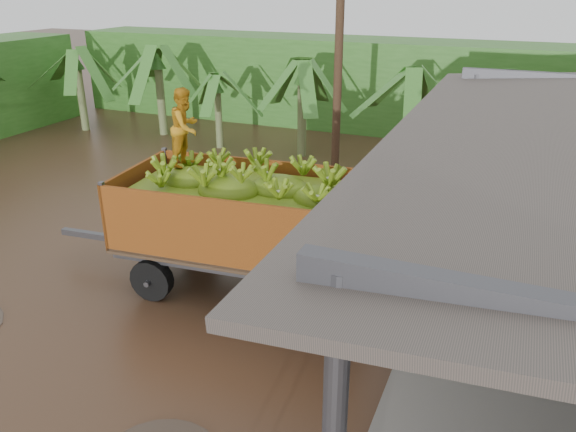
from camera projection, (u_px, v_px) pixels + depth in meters
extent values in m
plane|color=black|center=(123.00, 318.00, 10.49)|extent=(100.00, 100.00, 0.00)
cube|color=#2D661E|center=(317.00, 81.00, 24.07)|extent=(22.00, 3.00, 3.60)
cube|color=#47474C|center=(102.00, 237.00, 12.36)|extent=(2.02, 0.32, 0.13)
imported|color=#C08016|center=(186.00, 127.00, 11.14)|extent=(0.61, 0.78, 1.57)
cylinder|color=#47301E|center=(339.00, 52.00, 15.67)|extent=(0.24, 0.24, 7.94)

